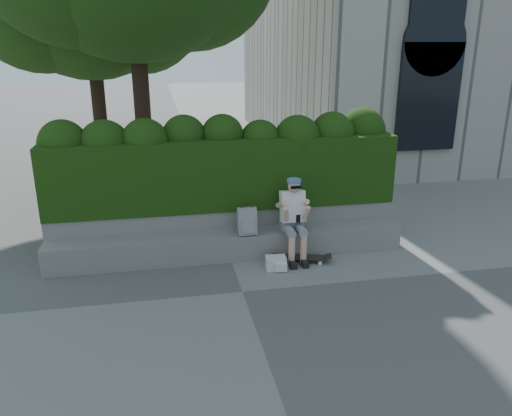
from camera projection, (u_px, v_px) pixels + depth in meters
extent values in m
plane|color=slate|center=(242.00, 292.00, 7.34)|extent=(80.00, 80.00, 0.00)
cube|color=gray|center=(230.00, 245.00, 8.43)|extent=(6.00, 0.45, 0.45)
cube|color=gray|center=(226.00, 227.00, 8.83)|extent=(6.00, 0.50, 0.75)
cube|color=black|center=(223.00, 171.00, 8.73)|extent=(6.00, 1.00, 1.20)
cylinder|color=black|center=(144.00, 124.00, 11.38)|extent=(0.36, 0.36, 3.44)
cylinder|color=black|center=(101.00, 130.00, 12.48)|extent=(0.34, 0.34, 2.79)
cube|color=gray|center=(291.00, 224.00, 8.47)|extent=(0.36, 0.26, 0.22)
cube|color=silver|center=(293.00, 206.00, 8.30)|extent=(0.40, 0.32, 0.55)
sphere|color=tan|center=(294.00, 186.00, 8.12)|extent=(0.21, 0.21, 0.21)
cylinder|color=slate|center=(294.00, 181.00, 8.11)|extent=(0.23, 0.23, 0.06)
cube|color=black|center=(298.00, 219.00, 8.01)|extent=(0.07, 0.02, 0.13)
cylinder|color=tan|center=(292.00, 251.00, 8.15)|extent=(0.11, 0.11, 0.47)
cylinder|color=tan|center=(303.00, 250.00, 8.18)|extent=(0.11, 0.11, 0.47)
cube|color=black|center=(292.00, 264.00, 8.15)|extent=(0.10, 0.26, 0.10)
cube|color=black|center=(304.00, 263.00, 8.19)|extent=(0.10, 0.26, 0.10)
cube|color=black|center=(302.00, 257.00, 8.33)|extent=(0.90, 0.47, 0.02)
cylinder|color=silver|center=(283.00, 261.00, 8.29)|extent=(0.07, 0.05, 0.06)
cylinder|color=silver|center=(284.00, 257.00, 8.47)|extent=(0.07, 0.05, 0.06)
cylinder|color=silver|center=(320.00, 263.00, 8.23)|extent=(0.07, 0.05, 0.06)
cylinder|color=silver|center=(320.00, 258.00, 8.40)|extent=(0.07, 0.05, 0.06)
cube|color=#A3A4A8|center=(247.00, 221.00, 8.25)|extent=(0.31, 0.17, 0.46)
cube|color=silver|center=(276.00, 263.00, 8.05)|extent=(0.34, 0.26, 0.21)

